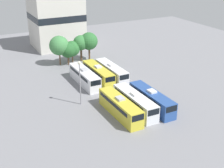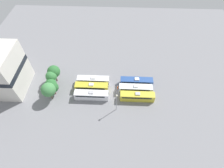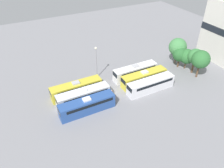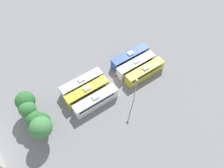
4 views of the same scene
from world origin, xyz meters
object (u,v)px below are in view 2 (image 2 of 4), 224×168
(bus_1, at_px, (135,89))
(bus_0, at_px, (137,96))
(bus_3, at_px, (91,95))
(tree_0, at_px, (48,90))
(light_pole, at_px, (117,100))
(bus_5, at_px, (93,80))
(tree_3, at_px, (51,76))
(bus_2, at_px, (136,82))
(depot_building, at_px, (1,71))
(worker_person, at_px, (118,88))
(tree_1, at_px, (53,87))
(tree_4, at_px, (54,72))
(bus_4, at_px, (92,87))
(tree_2, at_px, (51,84))

(bus_1, bearing_deg, bus_0, -172.49)
(bus_3, xyz_separation_m, tree_0, (-0.81, 13.61, 3.29))
(bus_0, relative_size, light_pole, 1.38)
(bus_5, bearing_deg, bus_3, -179.21)
(bus_5, xyz_separation_m, tree_3, (-1.37, 14.14, 3.04))
(bus_2, distance_m, depot_building, 45.62)
(bus_3, height_order, worker_person, bus_3)
(bus_1, xyz_separation_m, bus_3, (-3.25, 15.02, 0.00))
(tree_1, relative_size, tree_3, 0.85)
(worker_person, xyz_separation_m, light_pole, (-8.50, 0.26, 4.83))
(bus_3, distance_m, tree_1, 13.16)
(worker_person, bearing_deg, tree_1, 98.07)
(tree_0, height_order, tree_4, tree_0)
(tree_0, relative_size, tree_4, 1.01)
(worker_person, relative_size, tree_1, 0.29)
(bus_3, xyz_separation_m, tree_3, (5.04, 14.23, 3.04))
(worker_person, distance_m, tree_3, 23.37)
(bus_4, height_order, tree_4, tree_4)
(worker_person, bearing_deg, depot_building, 90.53)
(tree_3, bearing_deg, bus_1, -93.50)
(bus_1, height_order, tree_1, tree_1)
(tree_2, distance_m, depot_building, 16.29)
(bus_2, xyz_separation_m, bus_4, (-3.09, 15.82, 0.00))
(bus_4, height_order, worker_person, bus_4)
(bus_0, relative_size, bus_1, 1.00)
(bus_0, relative_size, worker_person, 6.98)
(bus_2, bearing_deg, worker_person, 108.56)
(bus_4, xyz_separation_m, light_pole, (-7.64, -8.89, 3.94))
(depot_building, bearing_deg, tree_3, -85.56)
(bus_4, xyz_separation_m, bus_5, (3.06, -0.26, 0.00))
(bus_5, height_order, tree_3, tree_3)
(tree_3, relative_size, depot_building, 0.42)
(light_pole, bearing_deg, bus_2, -32.84)
(bus_1, bearing_deg, light_pole, 139.33)
(tree_0, bearing_deg, bus_0, -88.24)
(bus_5, bearing_deg, tree_3, 95.52)
(bus_0, height_order, bus_5, same)
(tree_2, bearing_deg, tree_0, -173.26)
(worker_person, xyz_separation_m, tree_2, (-1.60, 22.81, 2.83))
(bus_0, height_order, bus_3, same)
(light_pole, xyz_separation_m, tree_0, (3.49, 22.15, -0.65))
(bus_0, distance_m, depot_building, 45.67)
(bus_2, xyz_separation_m, bus_3, (-6.44, 15.46, 0.00))
(light_pole, bearing_deg, bus_3, 63.29)
(tree_4, bearing_deg, tree_2, 177.38)
(bus_1, bearing_deg, bus_2, -7.89)
(bus_1, relative_size, tree_1, 2.04)
(bus_0, bearing_deg, tree_0, 91.76)
(light_pole, xyz_separation_m, tree_1, (5.41, 21.48, -1.86))
(bus_4, bearing_deg, depot_building, 89.03)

